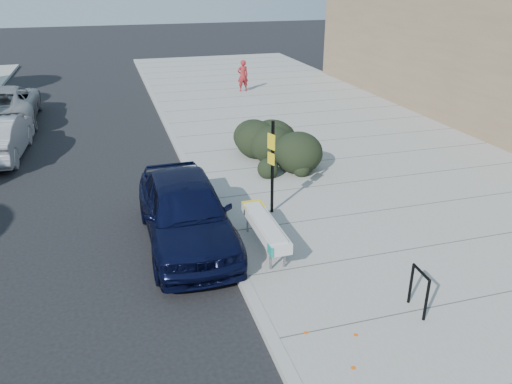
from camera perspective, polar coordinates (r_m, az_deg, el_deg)
ground at (r=10.48m, az=-1.56°, el=-10.37°), size 120.00×120.00×0.00m
sidewalk_near at (r=16.56m, az=12.75°, el=2.57°), size 11.20×50.00×0.15m
curb_near at (r=14.76m, az=-6.67°, el=0.42°), size 0.22×50.00×0.17m
bench at (r=11.14m, az=1.02°, el=-3.95°), size 0.48×2.33×0.70m
bike_rack at (r=9.64m, az=18.15°, el=-10.29°), size 0.08×0.59×0.86m
sign_post at (r=12.52m, az=1.84°, el=3.46°), size 0.14×0.27×2.45m
hedge at (r=16.77m, az=2.46°, el=6.22°), size 2.43×3.98×1.40m
sedan_navy at (r=11.69m, az=-8.05°, el=-2.13°), size 1.97×4.84×1.65m
suv_silver at (r=24.18m, az=-26.78°, el=8.99°), size 2.78×5.70×1.56m
pedestrian at (r=26.99m, az=-1.52°, el=13.15°), size 0.62×0.43×1.63m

